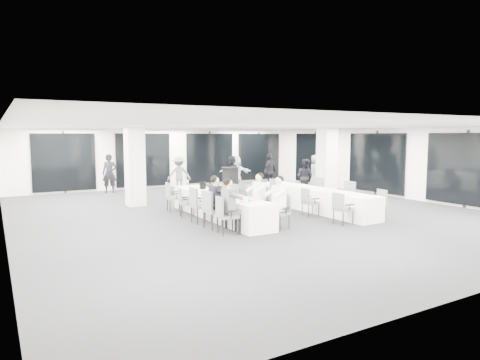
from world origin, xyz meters
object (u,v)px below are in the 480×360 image
object	(u,v)px
standing_guest_c	(179,172)
standing_guest_d	(270,169)
chair_main_right_near	(281,210)
ice_bucket_far	(203,185)
standing_guest_a	(140,173)
standing_guest_g	(109,171)
standing_guest_h	(305,175)
chair_main_left_fourth	(184,201)
cocktail_table	(230,180)
standing_guest_e	(316,170)
chair_side_left_mid	(309,200)
chair_main_right_fourth	(231,196)
chair_side_left_far	(277,192)
chair_side_right_mid	(347,194)
chair_main_right_mid	(246,199)
standing_guest_b	(231,172)
chair_main_left_mid	(198,203)
chair_side_left_near	(341,206)
chair_main_right_second	(262,202)
chair_main_right_far	(219,194)
banquet_table_main	(219,206)
chair_main_left_near	(225,213)
banquet_table_side	(316,200)
standing_guest_f	(236,171)
chair_side_right_far	(316,189)
chair_side_right_near	(378,202)

from	to	relation	value
standing_guest_c	standing_guest_d	world-z (taller)	standing_guest_d
chair_main_right_near	ice_bucket_far	size ratio (longest dim) A/B	3.65
standing_guest_a	standing_guest_g	world-z (taller)	standing_guest_a
standing_guest_h	chair_main_left_fourth	bearing A→B (deg)	88.72
cocktail_table	standing_guest_g	bearing A→B (deg)	150.93
standing_guest_e	standing_guest_h	bearing A→B (deg)	133.57
chair_side_left_mid	standing_guest_h	bearing A→B (deg)	149.59
chair_main_right_fourth	chair_side_left_far	xyz separation A→B (m)	(1.73, -0.13, 0.05)
chair_main_left_fourth	chair_side_left_mid	bearing A→B (deg)	76.55
chair_side_right_mid	chair_main_left_fourth	bearing A→B (deg)	70.39
chair_main_right_mid	standing_guest_c	xyz separation A→B (m)	(0.43, 6.54, 0.35)
chair_main_right_mid	standing_guest_c	size ratio (longest dim) A/B	0.54
cocktail_table	standing_guest_h	size ratio (longest dim) A/B	0.64
chair_side_left_far	standing_guest_b	world-z (taller)	standing_guest_b
standing_guest_c	standing_guest_d	xyz separation A→B (m)	(3.76, -1.62, 0.06)
chair_main_left_mid	chair_side_left_near	world-z (taller)	chair_main_left_mid
standing_guest_b	standing_guest_e	world-z (taller)	standing_guest_e
cocktail_table	chair_main_right_second	xyz separation A→B (m)	(-2.29, -6.09, 0.02)
chair_main_right_far	chair_side_left_far	xyz separation A→B (m)	(1.73, -0.99, 0.08)
chair_main_right_second	chair_main_right_mid	world-z (taller)	chair_main_right_second
banquet_table_main	chair_main_left_near	world-z (taller)	chair_main_left_near
standing_guest_g	chair_side_right_mid	bearing A→B (deg)	-33.67
banquet_table_side	standing_guest_f	world-z (taller)	standing_guest_f
chair_main_right_second	standing_guest_c	size ratio (longest dim) A/B	0.57
banquet_table_side	cocktail_table	bearing A→B (deg)	92.84
chair_side_left_mid	standing_guest_f	bearing A→B (deg)	176.92
standing_guest_h	chair_side_left_near	bearing A→B (deg)	132.13
chair_main_left_fourth	chair_main_right_near	distance (m)	3.26
chair_main_left_near	standing_guest_b	xyz separation A→B (m)	(4.02, 6.92, 0.36)
chair_main_left_fourth	standing_guest_a	xyz separation A→B (m)	(-0.02, 4.46, 0.51)
chair_side_right_far	standing_guest_e	xyz separation A→B (m)	(2.80, 3.38, 0.35)
standing_guest_b	chair_main_right_second	bearing A→B (deg)	54.74
banquet_table_main	chair_side_left_near	xyz separation A→B (m)	(2.57, -2.55, 0.14)
chair_main_right_fourth	chair_side_left_far	size ratio (longest dim) A/B	0.91
chair_side_left_near	standing_guest_h	distance (m)	6.06
standing_guest_b	standing_guest_h	xyz separation A→B (m)	(2.31, -2.24, -0.05)
cocktail_table	chair_main_right_far	xyz separation A→B (m)	(-2.30, -3.36, -0.07)
chair_side_left_far	standing_guest_d	bearing A→B (deg)	160.47
chair_main_right_second	chair_side_right_mid	size ratio (longest dim) A/B	1.04
chair_main_right_mid	chair_side_left_mid	distance (m)	1.95
standing_guest_b	ice_bucket_far	xyz separation A→B (m)	(-3.11, -3.68, -0.04)
chair_main_left_fourth	chair_main_right_fourth	world-z (taller)	chair_main_right_fourth
chair_main_left_fourth	chair_main_right_second	xyz separation A→B (m)	(1.66, -1.86, 0.08)
chair_side_right_near	standing_guest_d	distance (m)	7.16
chair_main_left_near	standing_guest_h	distance (m)	7.88
standing_guest_b	standing_guest_c	size ratio (longest dim) A/B	1.01
chair_main_left_fourth	chair_side_left_near	world-z (taller)	chair_side_left_near
chair_side_left_far	chair_side_left_mid	bearing A→B (deg)	11.91
banquet_table_main	chair_main_right_far	world-z (taller)	chair_main_right_far
banquet_table_side	standing_guest_d	xyz separation A→B (m)	(1.63, 5.19, 0.59)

